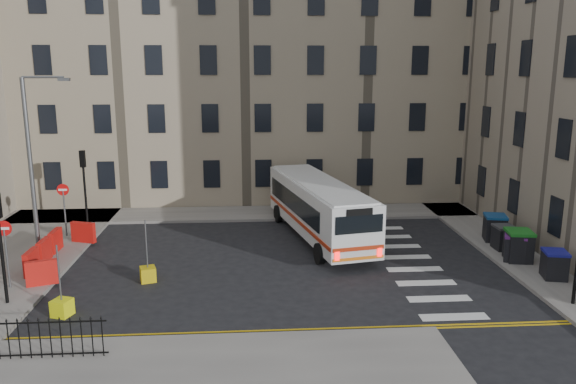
{
  "coord_description": "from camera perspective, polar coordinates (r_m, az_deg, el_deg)",
  "views": [
    {
      "loc": [
        -3.06,
        -23.82,
        8.52
      ],
      "look_at": [
        -1.35,
        1.15,
        3.0
      ],
      "focal_mm": 35.0,
      "sensor_mm": 36.0,
      "label": 1
    }
  ],
  "objects": [
    {
      "name": "pavement_north",
      "position": [
        33.62,
        -8.82,
        -2.26
      ],
      "size": [
        36.0,
        3.2,
        0.15
      ],
      "primitive_type": "cube",
      "color": "slate",
      "rests_on": "ground"
    },
    {
      "name": "no_entry_north",
      "position": [
        30.53,
        -21.83,
        -0.65
      ],
      "size": [
        0.6,
        0.08,
        3.0
      ],
      "color": "#595B5E",
      "rests_on": "pavement_west"
    },
    {
      "name": "roadworks_barriers",
      "position": [
        27.02,
        -22.8,
        -5.5
      ],
      "size": [
        1.66,
        6.26,
        1.0
      ],
      "color": "red",
      "rests_on": "pavement_west"
    },
    {
      "name": "wheelie_bin_a",
      "position": [
        25.44,
        25.44,
        -6.65
      ],
      "size": [
        1.11,
        1.21,
        1.15
      ],
      "rotation": [
        0.0,
        0.0,
        -0.22
      ],
      "color": "black",
      "rests_on": "pavement_east"
    },
    {
      "name": "bollard_chevron",
      "position": [
        23.85,
        -14.04,
        -8.1
      ],
      "size": [
        0.75,
        0.75,
        0.6
      ],
      "primitive_type": "cube",
      "rotation": [
        0.0,
        0.0,
        0.29
      ],
      "color": "#BFA40B",
      "rests_on": "ground"
    },
    {
      "name": "bus",
      "position": [
        28.52,
        3.11,
        -1.47
      ],
      "size": [
        4.53,
        10.91,
        2.89
      ],
      "rotation": [
        0.0,
        0.0,
        0.2
      ],
      "color": "silver",
      "rests_on": "ground"
    },
    {
      "name": "pavement_east",
      "position": [
        31.47,
        18.82,
        -3.81
      ],
      "size": [
        2.4,
        26.0,
        0.15
      ],
      "primitive_type": "cube",
      "color": "slate",
      "rests_on": "ground"
    },
    {
      "name": "wheelie_bin_d",
      "position": [
        28.47,
        21.08,
        -4.32
      ],
      "size": [
        0.9,
        1.03,
        1.14
      ],
      "rotation": [
        0.0,
        0.0,
        0.01
      ],
      "color": "black",
      "rests_on": "pavement_east"
    },
    {
      "name": "bollard_yellow",
      "position": [
        21.63,
        -21.96,
        -10.84
      ],
      "size": [
        0.77,
        0.77,
        0.6
      ],
      "primitive_type": "cube",
      "rotation": [
        0.0,
        0.0,
        -0.35
      ],
      "color": "#E1E50C",
      "rests_on": "ground"
    },
    {
      "name": "no_entry_south",
      "position": [
        24.18,
        -26.8,
        -4.39
      ],
      "size": [
        0.6,
        0.08,
        3.0
      ],
      "color": "#595B5E",
      "rests_on": "pavement_west"
    },
    {
      "name": "ground",
      "position": [
        25.48,
        3.23,
        -7.12
      ],
      "size": [
        120.0,
        120.0,
        0.0
      ],
      "primitive_type": "plane",
      "color": "black",
      "rests_on": "ground"
    },
    {
      "name": "wheelie_bin_e",
      "position": [
        29.71,
        20.26,
        -3.41
      ],
      "size": [
        1.27,
        1.38,
        1.3
      ],
      "rotation": [
        0.0,
        0.0,
        -0.24
      ],
      "color": "black",
      "rests_on": "pavement_east"
    },
    {
      "name": "streetlamp",
      "position": [
        27.97,
        -24.71,
        2.7
      ],
      "size": [
        0.5,
        0.22,
        8.14
      ],
      "color": "#595B5E",
      "rests_on": "pavement_west"
    },
    {
      "name": "terrace_north",
      "position": [
        39.51,
        -9.88,
        12.4
      ],
      "size": [
        38.3,
        10.8,
        17.2
      ],
      "color": "gray",
      "rests_on": "ground"
    },
    {
      "name": "pavement_west",
      "position": [
        28.4,
        -26.53,
        -6.22
      ],
      "size": [
        6.0,
        22.0,
        0.15
      ],
      "primitive_type": "cube",
      "color": "slate",
      "rests_on": "ground"
    },
    {
      "name": "traffic_light_nw",
      "position": [
        32.1,
        -20.03,
        1.54
      ],
      "size": [
        0.28,
        0.22,
        4.1
      ],
      "color": "black",
      "rests_on": "pavement_west"
    },
    {
      "name": "wheelie_bin_b",
      "position": [
        27.02,
        22.06,
        -5.22
      ],
      "size": [
        1.29,
        1.36,
        1.18
      ],
      "rotation": [
        0.0,
        0.0,
        -0.43
      ],
      "color": "black",
      "rests_on": "pavement_east"
    },
    {
      "name": "wheelie_bin_c",
      "position": [
        27.03,
        22.37,
        -5.03
      ],
      "size": [
        1.26,
        1.4,
        1.37
      ],
      "rotation": [
        0.0,
        0.0,
        -0.16
      ],
      "color": "black",
      "rests_on": "pavement_east"
    }
  ]
}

